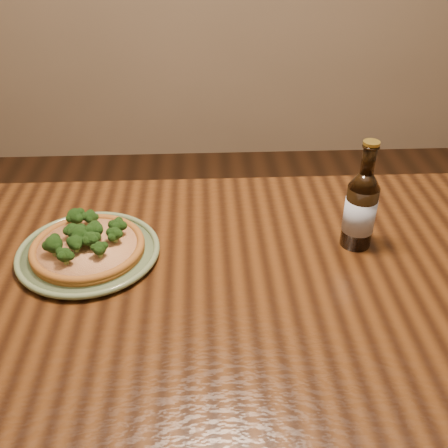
{
  "coord_description": "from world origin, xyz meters",
  "views": [
    {
      "loc": [
        -0.07,
        -0.74,
        1.46
      ],
      "look_at": [
        -0.03,
        0.21,
        0.82
      ],
      "focal_mm": 42.0,
      "sensor_mm": 36.0,
      "label": 1
    }
  ],
  "objects_px": {
    "beer_bottle": "(360,209)",
    "plate": "(89,252)",
    "table": "(238,314)",
    "pizza": "(87,245)"
  },
  "relations": [
    {
      "from": "table",
      "to": "plate",
      "type": "relative_size",
      "value": 5.05
    },
    {
      "from": "plate",
      "to": "beer_bottle",
      "type": "relative_size",
      "value": 1.23
    },
    {
      "from": "plate",
      "to": "pizza",
      "type": "height_order",
      "value": "pizza"
    },
    {
      "from": "table",
      "to": "beer_bottle",
      "type": "bearing_deg",
      "value": 24.11
    },
    {
      "from": "pizza",
      "to": "beer_bottle",
      "type": "xyz_separation_m",
      "value": [
        0.61,
        0.02,
        0.07
      ]
    },
    {
      "from": "table",
      "to": "beer_bottle",
      "type": "height_order",
      "value": "beer_bottle"
    },
    {
      "from": "table",
      "to": "beer_bottle",
      "type": "xyz_separation_m",
      "value": [
        0.28,
        0.12,
        0.19
      ]
    },
    {
      "from": "table",
      "to": "beer_bottle",
      "type": "distance_m",
      "value": 0.36
    },
    {
      "from": "table",
      "to": "pizza",
      "type": "bearing_deg",
      "value": 161.98
    },
    {
      "from": "beer_bottle",
      "to": "plate",
      "type": "bearing_deg",
      "value": 160.97
    }
  ]
}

